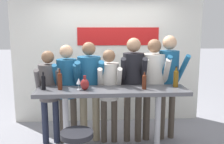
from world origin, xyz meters
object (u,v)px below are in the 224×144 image
object	(u,v)px
person_center	(109,86)
person_right	(154,79)
tasting_table	(112,100)
person_left	(67,83)
person_far_left	(49,87)
wine_bottle_2	(60,80)
wine_glass_0	(79,81)
decorative_vase	(85,84)
person_center_right	(133,78)
wine_bottle_0	(176,78)
wine_bottle_3	(43,82)
person_center_left	(89,81)
wine_bottle_1	(144,81)
person_far_right	(169,75)

from	to	relation	value
person_center	person_right	xyz separation A→B (m)	(0.76, 0.05, 0.10)
tasting_table	person_center	xyz separation A→B (m)	(-0.03, 0.40, 0.14)
person_left	person_center	size ratio (longest dim) A/B	1.05
person_far_left	wine_bottle_2	size ratio (longest dim) A/B	4.99
person_right	person_left	bearing A→B (deg)	-175.36
person_left	wine_glass_0	size ratio (longest dim) A/B	9.55
person_center	person_right	bearing A→B (deg)	3.42
person_far_left	decorative_vase	world-z (taller)	person_far_left
person_left	decorative_vase	bearing A→B (deg)	-57.49
wine_bottle_2	person_far_left	bearing A→B (deg)	120.57
person_left	person_center_right	distance (m)	1.11
person_left	person_right	distance (m)	1.47
wine_bottle_0	wine_glass_0	bearing A→B (deg)	-176.84
tasting_table	wine_bottle_2	size ratio (longest dim) A/B	7.21
wine_bottle_2	wine_glass_0	size ratio (longest dim) A/B	1.81
wine_bottle_3	wine_bottle_0	bearing A→B (deg)	1.45
person_center_left	wine_bottle_1	distance (m)	0.99
person_left	person_right	size ratio (longest dim) A/B	0.95
person_left	person_center_left	world-z (taller)	person_center_left
person_center_right	wine_bottle_0	xyz separation A→B (m)	(0.63, -0.32, 0.07)
person_right	wine_bottle_1	world-z (taller)	person_right
person_center_left	decorative_vase	world-z (taller)	person_center_left
person_left	wine_glass_0	world-z (taller)	person_left
person_center	wine_bottle_1	bearing A→B (deg)	-40.79
person_far_right	wine_bottle_3	distance (m)	2.09
person_center_right	wine_glass_0	xyz separation A→B (m)	(-0.88, -0.40, 0.04)
wine_bottle_3	person_far_right	bearing A→B (deg)	12.49
person_center	decorative_vase	world-z (taller)	person_center
person_far_right	wine_glass_0	distance (m)	1.59
wine_bottle_3	wine_bottle_2	bearing A→B (deg)	-2.59
person_left	wine_glass_0	bearing A→B (deg)	-64.66
person_center	wine_glass_0	size ratio (longest dim) A/B	9.11
person_center_right	decorative_vase	xyz separation A→B (m)	(-0.79, -0.43, 0.01)
person_center_left	wine_bottle_2	xyz separation A→B (m)	(-0.43, -0.46, 0.12)
person_left	person_far_right	bearing A→B (deg)	-0.26
person_far_right	wine_bottle_1	distance (m)	0.74
person_center	wine_bottle_3	bearing A→B (deg)	-159.92
wine_bottle_0	person_center	bearing A→B (deg)	162.92
tasting_table	person_center_left	size ratio (longest dim) A/B	1.33
wine_bottle_0	decorative_vase	distance (m)	1.42
person_far_left	person_center	size ratio (longest dim) A/B	0.99
person_left	wine_bottle_1	distance (m)	1.31
person_left	wine_bottle_0	distance (m)	1.78
tasting_table	wine_bottle_1	world-z (taller)	wine_bottle_1
person_center_right	wine_bottle_1	bearing A→B (deg)	-70.57
person_far_left	tasting_table	bearing A→B (deg)	-29.41
wine_bottle_2	wine_glass_0	xyz separation A→B (m)	(0.28, -0.02, -0.02)
tasting_table	wine_glass_0	xyz separation A→B (m)	(-0.51, 0.00, 0.30)
person_right	person_center_right	bearing A→B (deg)	-168.45
person_center	wine_bottle_1	xyz separation A→B (m)	(0.51, -0.44, 0.17)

